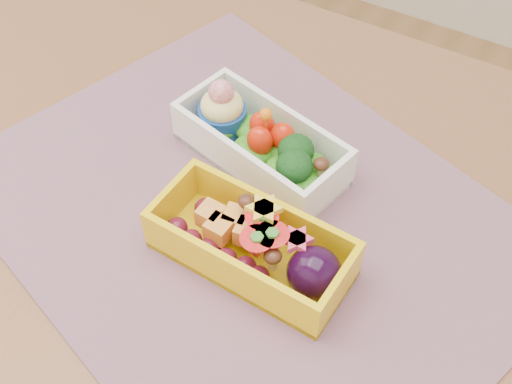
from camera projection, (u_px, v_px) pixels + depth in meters
The scene contains 4 objects.
table at pixel (236, 296), 0.74m from camera, with size 1.20×0.80×0.75m.
placemat at pixel (247, 216), 0.69m from camera, with size 0.55×0.43×0.00m, color #825A61.
bento_white at pixel (260, 142), 0.72m from camera, with size 0.20×0.13×0.08m.
bento_yellow at pixel (255, 245), 0.63m from camera, with size 0.20×0.09×0.06m.
Camera 1 is at (0.21, -0.33, 1.30)m, focal length 47.18 mm.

